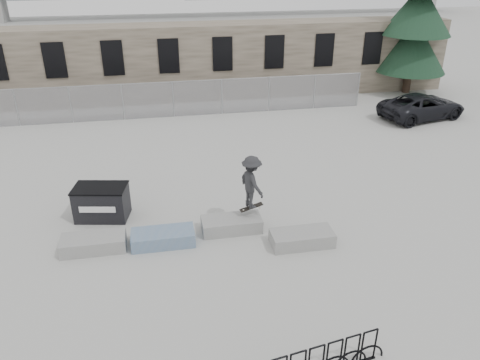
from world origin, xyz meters
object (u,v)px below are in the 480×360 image
spruce_tree (418,15)px  skateboarder (252,182)px  planter_center_left (163,237)px  planter_far_left (93,243)px  suv (422,106)px  dumpster (102,202)px  planter_offset (302,238)px  planter_center_right (232,224)px

spruce_tree → skateboarder: size_ratio=5.90×
planter_center_left → skateboarder: 3.37m
planter_far_left → suv: (16.89, 9.85, 0.44)m
planter_center_left → dumpster: size_ratio=1.00×
skateboarder → planter_offset: bearing=-155.2°
planter_center_left → planter_far_left: bearing=177.7°
planter_center_right → planter_offset: same height
planter_offset → skateboarder: (-1.38, 1.38, 1.44)m
planter_center_left → planter_center_right: bearing=9.7°
planter_far_left → suv: size_ratio=0.40×
planter_center_left → spruce_tree: 22.81m
planter_far_left → skateboarder: bearing=4.8°
planter_offset → spruce_tree: spruce_tree is taller
planter_center_left → planter_offset: (4.38, -0.86, 0.00)m
planter_offset → dumpster: bearing=155.4°
suv → skateboarder: 15.07m
suv → spruce_tree: bearing=-32.7°
planter_center_right → spruce_tree: bearing=45.7°
planter_far_left → planter_center_right: same height
planter_center_right → planter_offset: 2.43m
planter_center_left → skateboarder: skateboarder is taller
planter_center_right → planter_offset: bearing=-31.0°
dumpster → planter_far_left: bearing=-83.3°
planter_far_left → planter_center_left: size_ratio=1.00×
planter_far_left → spruce_tree: 24.38m
planter_far_left → dumpster: bearing=85.7°
dumpster → suv: 18.50m
planter_far_left → suv: 19.56m
planter_center_right → spruce_tree: spruce_tree is taller
planter_far_left → dumpster: 2.03m
dumpster → planter_center_right: bearing=-10.3°
planter_offset → spruce_tree: 20.52m
planter_far_left → planter_center_right: size_ratio=1.00×
planter_offset → skateboarder: 2.42m
planter_far_left → skateboarder: 5.39m
planter_far_left → planter_center_left: (2.17, -0.09, 0.00)m
planter_offset → suv: size_ratio=0.40×
spruce_tree → suv: bearing=-109.8°
suv → planter_offset: bearing=123.3°
dumpster → suv: suv is taller
suv → planter_center_left: bearing=111.1°
dumpster → spruce_tree: bearing=45.9°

